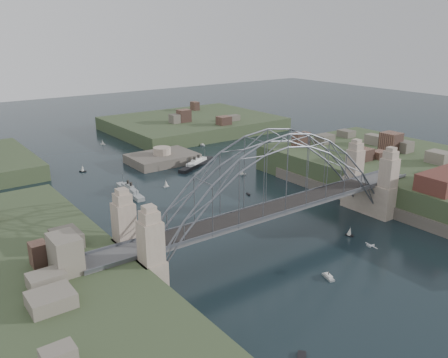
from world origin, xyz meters
TOP-DOWN VIEW (x-y plane):
  - ground at (0.00, 0.00)m, footprint 500.00×500.00m
  - bridge at (0.00, 0.00)m, footprint 84.00×13.80m
  - shore_east at (57.32, 0.00)m, footprint 50.50×90.00m
  - headland_ne at (50.00, 110.00)m, footprint 70.00×55.00m
  - fort_island at (12.00, 70.00)m, footprint 22.00×16.00m
  - naval_cruiser_near at (-10.68, 47.90)m, footprint 3.11×16.12m
  - naval_cruiser_far at (-26.96, 88.43)m, footprint 11.16×11.82m
  - ocean_liner at (19.25, 59.64)m, footprint 18.47×11.30m
  - aeroplane at (7.35, -18.77)m, footprint 1.63×2.99m
  - small_boat_a at (-21.49, 24.29)m, footprint 2.77×0.92m
  - small_boat_b at (15.31, 27.42)m, footprint 1.12×1.84m
  - small_boat_c at (-1.46, -16.53)m, footprint 1.89×3.18m
  - small_boat_d at (25.30, 42.59)m, footprint 2.48×1.53m
  - small_boat_e at (-29.95, 57.62)m, footprint 3.43×2.25m
  - small_boat_f at (0.12, 46.60)m, footprint 1.69×1.01m
  - small_boat_h at (-13.98, 75.73)m, footprint 2.07×1.93m
  - small_boat_i at (34.56, 12.30)m, footprint 2.27×1.71m
  - small_boat_k at (5.52, 106.49)m, footprint 1.45×2.02m
  - small_boat_l at (-43.77, 26.76)m, footprint 3.03×1.19m
  - small_boat_m at (16.34, -6.89)m, footprint 1.39×1.91m
  - small_boat_n at (36.38, 82.70)m, footprint 2.18×3.22m

SIDE VIEW (x-z plane):
  - fort_island at x=12.00m, z-range -5.04..4.36m
  - ground at x=0.00m, z-range 0.00..0.00m
  - small_boat_a at x=-21.49m, z-range -0.08..0.38m
  - small_boat_b at x=15.31m, z-range -0.08..0.38m
  - small_boat_e at x=-29.95m, z-range -0.08..0.38m
  - small_boat_l at x=-43.77m, z-range -0.08..0.38m
  - small_boat_n at x=36.38m, z-range -0.43..0.99m
  - small_boat_c at x=-1.46m, z-range -0.43..0.99m
  - ocean_liner at x=19.25m, z-range -1.64..3.12m
  - naval_cruiser_near at x=-10.68m, z-range -1.66..3.15m
  - headland_ne at x=50.00m, z-range -4.00..5.50m
  - naval_cruiser_far at x=-26.96m, z-range -1.66..3.16m
  - small_boat_d at x=25.30m, z-range -0.31..2.06m
  - small_boat_i at x=34.56m, z-range -0.28..2.09m
  - small_boat_h at x=-13.98m, z-range -0.27..2.10m
  - small_boat_k at x=5.52m, z-range -0.23..2.14m
  - small_boat_m at x=16.34m, z-range -0.21..2.16m
  - small_boat_f at x=0.12m, z-range -0.18..2.19m
  - shore_east at x=57.32m, z-range -4.03..7.97m
  - aeroplane at x=7.35m, z-range 4.73..5.16m
  - bridge at x=0.00m, z-range 0.02..24.62m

